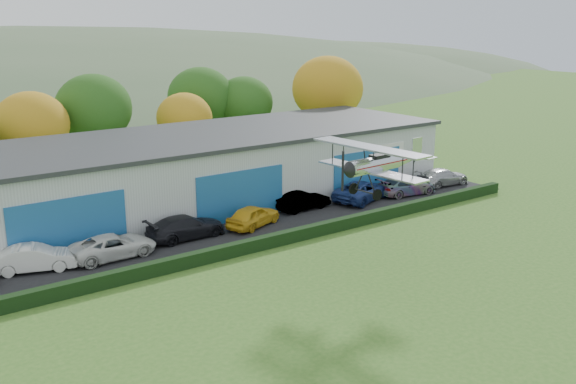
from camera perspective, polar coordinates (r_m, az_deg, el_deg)
ground at (r=26.74m, az=12.64°, el=-16.01°), size 300.00×300.00×0.00m
apron at (r=43.45m, az=-5.74°, el=-3.28°), size 48.00×9.00×0.05m
hedge at (r=39.47m, az=-2.20°, el=-4.55°), size 46.00×0.60×0.80m
hangar at (r=49.57m, az=-7.94°, el=2.11°), size 40.60×12.60×5.30m
tree_belt at (r=58.90m, az=-17.55°, el=6.52°), size 75.70×13.22×10.12m
car_1 at (r=38.57m, az=-21.70°, el=-5.51°), size 4.79×2.92×1.49m
car_2 at (r=39.22m, az=-15.34°, el=-4.68°), size 5.10×2.41×1.41m
car_3 at (r=41.62m, az=-9.13°, el=-3.09°), size 5.27×2.22×1.52m
car_4 at (r=43.48m, az=-3.14°, el=-2.14°), size 4.73×3.18×1.50m
car_5 at (r=47.28m, az=1.36°, el=-0.76°), size 4.31×1.64×1.41m
car_6 at (r=50.08m, az=6.63°, el=0.13°), size 6.12×4.16×1.56m
car_7 at (r=52.28m, az=10.54°, el=0.57°), size 5.30×2.76×1.47m
car_8 at (r=55.95m, az=13.65°, el=1.33°), size 5.11×2.43×1.44m
biplane at (r=34.75m, az=8.26°, el=2.69°), size 6.40×7.34×2.74m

